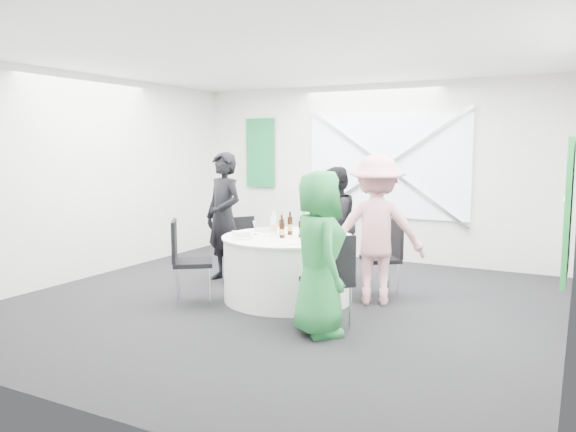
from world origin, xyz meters
The scene contains 47 objects.
floor centered at (0.00, 0.00, 0.00)m, with size 6.00×6.00×0.00m, color black.
ceiling centered at (0.00, 0.00, 2.80)m, with size 6.00×6.00×0.00m, color white.
wall_back centered at (0.00, 3.00, 1.40)m, with size 6.00×6.00×0.00m, color silver.
wall_front centered at (0.00, -3.00, 1.40)m, with size 6.00×6.00×0.00m, color silver.
wall_left centered at (-3.00, 0.00, 1.40)m, with size 6.00×6.00×0.00m, color silver.
wall_right centered at (3.00, 0.00, 1.40)m, with size 6.00×6.00×0.00m, color silver.
window_panel centered at (0.30, 2.96, 1.50)m, with size 2.60×0.03×1.60m, color white.
window_brace_a centered at (0.30, 2.92, 1.50)m, with size 0.05×0.05×3.16m, color silver.
window_brace_b centered at (0.30, 2.92, 1.50)m, with size 0.05×0.05×3.16m, color silver.
green_banner centered at (-2.00, 2.95, 1.70)m, with size 0.55×0.04×1.20m, color #156B39.
green_sign centered at (2.94, 0.60, 1.20)m, with size 0.05×1.20×1.40m, color #177E2E.
banquet_table centered at (0.00, 0.20, 0.38)m, with size 1.56×1.56×0.76m.
chair_back centered at (0.10, 1.31, 0.51)m, with size 0.43×0.44×0.87m.
chair_back_left centered at (-1.00, 0.84, 0.49)m, with size 0.54×0.53×0.85m.
chair_back_right centered at (0.99, 0.92, 0.54)m, with size 0.59×0.59×0.92m.
chair_front_right centered at (0.90, -0.60, 0.56)m, with size 0.61×0.61×0.96m.
chair_front_left centered at (-0.98, -0.50, 0.57)m, with size 0.62×0.62×0.97m.
person_man_back_left centered at (-1.19, 0.61, 0.87)m, with size 0.63×0.42×1.74m, color black.
person_man_back centered at (0.07, 1.42, 0.77)m, with size 0.75×0.41×1.54m, color black.
person_woman_pink centered at (0.98, 0.52, 0.86)m, with size 1.11×0.51×1.71m, color pink.
person_woman_green centered at (0.85, -0.77, 0.80)m, with size 0.78×0.51×1.59m, color #227D38.
plate_back centered at (0.06, 0.73, 0.77)m, with size 0.26×0.26×0.01m.
plate_back_left centered at (-0.44, 0.42, 0.77)m, with size 0.29×0.29×0.01m.
plate_back_right centered at (0.38, 0.51, 0.78)m, with size 0.30×0.30×0.04m.
plate_front_right centered at (0.51, -0.13, 0.78)m, with size 0.28×0.28×0.04m.
plate_front_left centered at (-0.39, -0.19, 0.77)m, with size 0.25×0.25×0.01m.
napkin centered at (-0.45, -0.11, 0.80)m, with size 0.19×0.13×0.05m, color silver.
beer_bottle_a centered at (-0.10, 0.22, 0.85)m, with size 0.06×0.06×0.25m.
beer_bottle_b centered at (-0.03, 0.31, 0.87)m, with size 0.06×0.06×0.28m.
beer_bottle_c centered at (0.18, 0.19, 0.86)m, with size 0.06×0.06×0.25m.
beer_bottle_d centered at (0.00, 0.05, 0.85)m, with size 0.06×0.06×0.24m.
green_water_bottle centered at (0.19, 0.24, 0.89)m, with size 0.08×0.08×0.32m.
clear_water_bottle centered at (-0.18, 0.17, 0.88)m, with size 0.08×0.08×0.29m.
wine_glass_a centered at (0.36, 0.43, 0.88)m, with size 0.07×0.07×0.17m.
wine_glass_b centered at (0.01, 0.59, 0.88)m, with size 0.07×0.07×0.17m.
wine_glass_c centered at (-0.40, 0.11, 0.88)m, with size 0.07×0.07×0.17m.
wine_glass_d centered at (0.33, 0.03, 0.88)m, with size 0.07×0.07×0.17m.
wine_glass_e centered at (0.37, 0.11, 0.88)m, with size 0.07×0.07×0.17m.
wine_glass_f centered at (-0.24, 0.54, 0.88)m, with size 0.07×0.07×0.17m.
fork_a centered at (0.18, 0.75, 0.76)m, with size 0.01×0.15×0.01m, color silver.
knife_a centered at (-0.19, 0.74, 0.76)m, with size 0.01×0.15×0.01m, color silver.
fork_b centered at (-0.50, -0.08, 0.76)m, with size 0.01×0.15×0.01m, color silver.
knife_b centered at (-0.33, -0.27, 0.76)m, with size 0.01×0.15×0.01m, color silver.
fork_c centered at (0.32, -0.28, 0.76)m, with size 0.01×0.15×0.01m, color silver.
knife_c centered at (0.53, -0.04, 0.76)m, with size 0.01×0.15×0.01m, color silver.
fork_d centered at (-0.36, 0.65, 0.76)m, with size 0.01×0.15×0.01m, color silver.
knife_d centered at (-0.56, 0.33, 0.76)m, with size 0.01×0.15×0.01m, color silver.
Camera 1 is at (3.05, -5.59, 1.81)m, focal length 35.00 mm.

